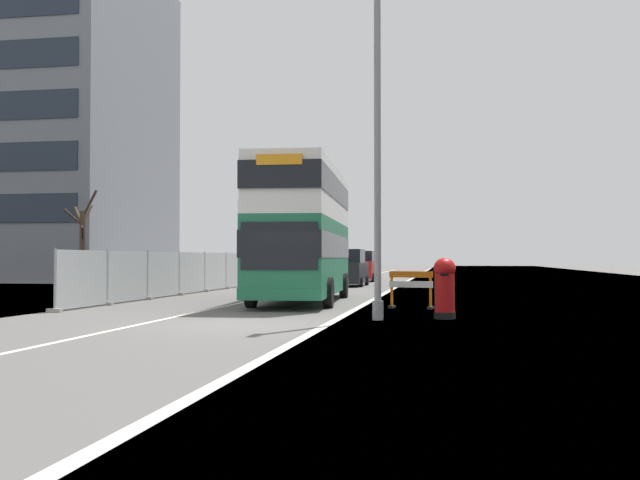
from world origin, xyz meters
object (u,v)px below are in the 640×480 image
at_px(car_oncoming_near, 348,269).
at_px(red_pillar_postbox, 445,285).
at_px(lamppost_foreground, 378,147).
at_px(car_receding_far, 340,266).
at_px(roadworks_barrier, 411,286).
at_px(double_decker_bus, 303,231).
at_px(car_receding_mid, 362,267).

bearing_deg(car_oncoming_near, red_pillar_postbox, -75.75).
distance_m(lamppost_foreground, car_receding_far, 39.98).
distance_m(lamppost_foreground, roadworks_barrier, 5.97).
height_order(lamppost_foreground, roadworks_barrier, lamppost_foreground).
bearing_deg(roadworks_barrier, lamppost_foreground, -97.75).
relative_size(lamppost_foreground, car_oncoming_near, 2.08).
bearing_deg(double_decker_bus, car_receding_far, 95.95).
bearing_deg(double_decker_bus, roadworks_barrier, -35.58).
xyz_separation_m(double_decker_bus, lamppost_foreground, (3.48, -7.51, 1.90)).
relative_size(double_decker_bus, lamppost_foreground, 1.14).
relative_size(car_oncoming_near, car_receding_mid, 1.12).
distance_m(lamppost_foreground, red_pillar_postbox, 4.08).
bearing_deg(double_decker_bus, car_oncoming_near, 91.69).
height_order(double_decker_bus, red_pillar_postbox, double_decker_bus).
xyz_separation_m(roadworks_barrier, car_receding_mid, (-4.77, 27.14, 0.25)).
xyz_separation_m(car_receding_mid, car_receding_far, (-2.64, 7.53, -0.01)).
xyz_separation_m(roadworks_barrier, car_oncoming_near, (-4.57, 18.43, 0.26)).
distance_m(red_pillar_postbox, car_receding_mid, 31.54).
distance_m(car_oncoming_near, car_receding_mid, 8.72).
bearing_deg(lamppost_foreground, double_decker_bus, 114.89).
distance_m(double_decker_bus, car_receding_mid, 24.27).
bearing_deg(roadworks_barrier, double_decker_bus, 144.42).
height_order(double_decker_bus, roadworks_barrier, double_decker_bus).
bearing_deg(red_pillar_postbox, car_oncoming_near, 104.25).
xyz_separation_m(red_pillar_postbox, car_receding_far, (-8.51, 38.52, 0.09)).
bearing_deg(roadworks_barrier, car_receding_mid, 99.98).
height_order(red_pillar_postbox, car_oncoming_near, car_oncoming_near).
xyz_separation_m(car_oncoming_near, car_receding_mid, (-0.21, 8.71, -0.00)).
bearing_deg(roadworks_barrier, car_receding_far, 102.07).
relative_size(red_pillar_postbox, car_receding_far, 0.38).
height_order(roadworks_barrier, car_oncoming_near, car_oncoming_near).
relative_size(red_pillar_postbox, car_receding_mid, 0.40).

